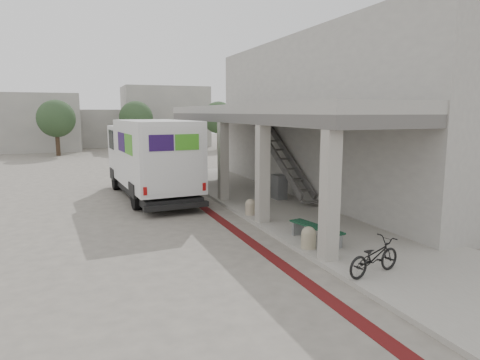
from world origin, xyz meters
name	(u,v)px	position (x,y,z in m)	size (l,w,h in m)	color
ground	(206,235)	(0.00, 0.00, 0.00)	(120.00, 120.00, 0.00)	#666058
bike_lane_stripe	(217,217)	(1.00, 2.00, 0.01)	(0.35, 40.00, 0.01)	#4F0F10
sidewalk	(319,221)	(4.00, 0.00, 0.06)	(4.40, 28.00, 0.12)	gray
transit_building	(323,120)	(6.83, 4.50, 3.40)	(7.60, 17.00, 7.00)	gray
distant_backdrop	(82,122)	(-2.84, 35.89, 2.70)	(28.00, 10.00, 6.50)	gray
tree_left	(56,119)	(-5.00, 28.00, 3.18)	(3.20, 3.20, 4.80)	#38281C
tree_mid	(136,118)	(2.00, 30.00, 3.18)	(3.20, 3.20, 4.80)	#38281C
tree_right	(219,118)	(10.00, 29.00, 3.18)	(3.20, 3.20, 4.80)	#38281C
fedex_truck	(150,157)	(-0.57, 6.50, 1.81)	(3.01, 8.12, 3.40)	black
bench	(316,230)	(2.60, -2.10, 0.44)	(0.76, 1.93, 0.44)	gray
bollard_near	(309,237)	(2.10, -2.55, 0.41)	(0.39, 0.39, 0.59)	gray
bollard_far	(251,207)	(2.10, 1.51, 0.41)	(0.38, 0.38, 0.57)	#9E9179
utility_cabinet	(279,187)	(4.30, 3.68, 0.63)	(0.46, 0.61, 1.02)	slate
bicycle_black	(374,257)	(2.50, -4.74, 0.53)	(0.55, 1.57, 0.83)	black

